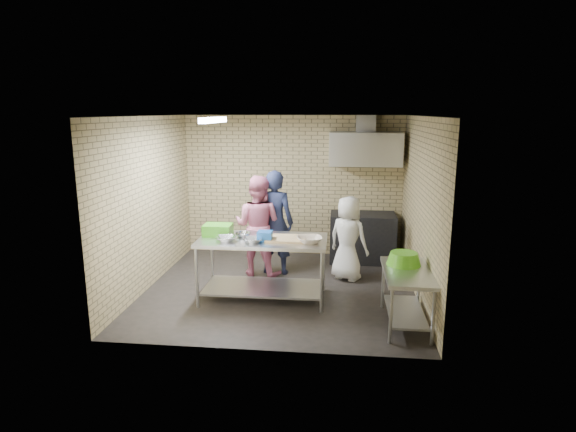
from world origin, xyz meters
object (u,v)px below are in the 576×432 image
at_px(blue_tub, 265,236).
at_px(green_basin, 404,259).
at_px(prep_table, 263,269).
at_px(woman_white, 348,238).
at_px(green_crate, 218,230).
at_px(man_navy, 275,222).
at_px(woman_pink, 258,226).
at_px(stove, 362,237).
at_px(bottle_green, 389,153).
at_px(side_counter, 406,298).

distance_m(blue_tub, green_basin, 1.97).
xyz_separation_m(prep_table, woman_white, (1.27, 1.01, 0.24)).
relative_size(green_crate, man_navy, 0.23).
distance_m(green_basin, man_navy, 2.56).
bearing_deg(woman_white, man_navy, 21.90).
bearing_deg(woman_pink, man_navy, -145.29).
xyz_separation_m(stove, green_basin, (0.43, -2.50, 0.38)).
distance_m(green_basin, bottle_green, 2.98).
distance_m(prep_table, bottle_green, 3.43).
bearing_deg(woman_white, bottle_green, -89.10).
xyz_separation_m(man_navy, woman_white, (1.26, -0.19, -0.20)).
xyz_separation_m(blue_tub, man_navy, (-0.04, 1.30, -0.10)).
bearing_deg(man_navy, green_basin, 147.58).
xyz_separation_m(prep_table, blue_tub, (0.05, -0.10, 0.54)).
height_order(prep_table, green_crate, green_crate).
relative_size(stove, green_basin, 2.61).
relative_size(man_navy, woman_white, 1.28).
relative_size(side_counter, green_crate, 2.88).
bearing_deg(man_navy, stove, -143.51).
xyz_separation_m(side_counter, woman_pink, (-2.27, 1.77, 0.49)).
bearing_deg(woman_pink, prep_table, 116.16).
bearing_deg(woman_pink, green_basin, 158.65).
bearing_deg(side_counter, woman_white, 113.59).
distance_m(blue_tub, woman_pink, 1.24).
relative_size(bottle_green, woman_pink, 0.09).
relative_size(prep_table, stove, 1.56).
bearing_deg(blue_tub, stove, 55.17).
height_order(prep_table, green_basin, prep_table).
xyz_separation_m(blue_tub, bottle_green, (1.96, 2.41, 1.01)).
bearing_deg(woman_white, green_basin, 147.05).
xyz_separation_m(green_crate, green_basin, (2.69, -0.55, -0.19)).
relative_size(blue_tub, green_basin, 0.45).
bearing_deg(side_counter, stove, 99.29).
distance_m(side_counter, blue_tub, 2.14).
xyz_separation_m(stove, green_crate, (-2.26, -1.95, 0.57)).
distance_m(green_crate, woman_pink, 1.08).
distance_m(green_crate, bottle_green, 3.62).
distance_m(stove, green_crate, 3.04).
bearing_deg(green_basin, stove, 99.76).
bearing_deg(bottle_green, woman_pink, -151.78).
height_order(stove, bottle_green, bottle_green).
xyz_separation_m(bottle_green, woman_white, (-0.74, -1.30, -1.31)).
height_order(green_crate, woman_white, woman_white).
height_order(blue_tub, green_basin, blue_tub).
bearing_deg(bottle_green, green_basin, -90.42).
distance_m(side_counter, green_crate, 2.90).
bearing_deg(prep_table, green_basin, -12.23).
height_order(prep_table, bottle_green, bottle_green).
distance_m(prep_table, woman_white, 1.64).
distance_m(blue_tub, man_navy, 1.31).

